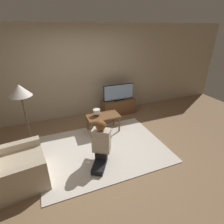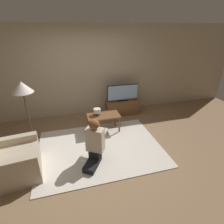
% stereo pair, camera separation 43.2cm
% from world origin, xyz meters
% --- Properties ---
extents(ground_plane, '(10.00, 10.00, 0.00)m').
position_xyz_m(ground_plane, '(0.00, 0.00, 0.00)').
color(ground_plane, '#896B4C').
extents(wall_back, '(10.00, 0.06, 2.60)m').
position_xyz_m(wall_back, '(0.00, 1.93, 1.30)').
color(wall_back, tan).
rests_on(wall_back, ground_plane).
extents(rug, '(2.71, 2.03, 0.02)m').
position_xyz_m(rug, '(0.00, 0.00, 0.01)').
color(rug, silver).
rests_on(rug, ground_plane).
extents(tv_stand, '(1.03, 0.37, 0.45)m').
position_xyz_m(tv_stand, '(1.04, 1.53, 0.22)').
color(tv_stand, brown).
rests_on(tv_stand, ground_plane).
extents(tv, '(0.96, 0.08, 0.50)m').
position_xyz_m(tv, '(1.04, 1.53, 0.70)').
color(tv, black).
rests_on(tv, tv_stand).
extents(coffee_table, '(0.83, 0.46, 0.46)m').
position_xyz_m(coffee_table, '(0.25, 0.72, 0.40)').
color(coffee_table, brown).
rests_on(coffee_table, ground_plane).
extents(floor_lamp, '(0.45, 0.45, 1.47)m').
position_xyz_m(floor_lamp, '(-1.49, 0.71, 1.27)').
color(floor_lamp, '#4C4233').
rests_on(floor_lamp, ground_plane).
extents(armchair, '(0.99, 0.97, 0.87)m').
position_xyz_m(armchair, '(-1.71, -0.35, 0.29)').
color(armchair, '#B7A88E').
rests_on(armchair, ground_plane).
extents(person_kneeling, '(0.65, 0.83, 0.94)m').
position_xyz_m(person_kneeling, '(-0.18, -0.39, 0.48)').
color(person_kneeling, black).
rests_on(person_kneeling, rug).
extents(table_lamp, '(0.18, 0.18, 0.17)m').
position_xyz_m(table_lamp, '(0.10, 0.77, 0.56)').
color(table_lamp, '#4C3823').
rests_on(table_lamp, coffee_table).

